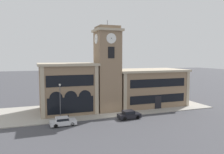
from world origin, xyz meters
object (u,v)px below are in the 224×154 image
(bollard, at_px, (68,118))
(parked_car_near, at_px, (63,121))
(parked_car_mid, at_px, (129,114))
(street_lamp, at_px, (60,97))

(bollard, bearing_deg, parked_car_near, -120.54)
(parked_car_near, xyz_separation_m, parked_car_mid, (11.66, -0.00, 0.05))
(parked_car_near, relative_size, parked_car_mid, 1.02)
(parked_car_mid, relative_size, bollard, 3.89)
(parked_car_near, relative_size, street_lamp, 0.66)
(parked_car_near, xyz_separation_m, bollard, (1.17, 1.97, -0.06))
(street_lamp, bearing_deg, parked_car_mid, -9.94)
(parked_car_mid, height_order, street_lamp, street_lamp)
(parked_car_near, height_order, parked_car_mid, parked_car_mid)
(parked_car_mid, bearing_deg, parked_car_near, 177.83)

